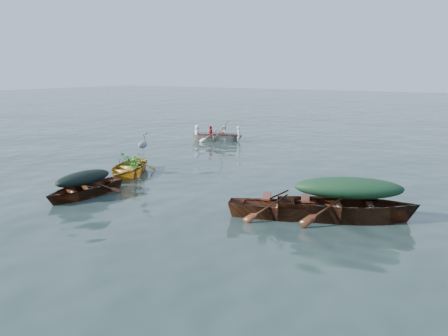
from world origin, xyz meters
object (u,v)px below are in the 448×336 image
at_px(green_tarp_boat, 347,220).
at_px(open_wooden_boat, 285,218).
at_px(dark_covered_boat, 85,196).
at_px(rowed_boat, 218,141).
at_px(yellow_dinghy, 128,175).
at_px(heron, 143,149).

relative_size(green_tarp_boat, open_wooden_boat, 1.20).
relative_size(dark_covered_boat, rowed_boat, 0.91).
bearing_deg(rowed_boat, open_wooden_boat, -166.15).
bearing_deg(rowed_boat, dark_covered_boat, 164.85).
relative_size(open_wooden_boat, rowed_boat, 1.09).
relative_size(yellow_dinghy, heron, 3.70).
xyz_separation_m(dark_covered_boat, green_tarp_boat, (7.12, 1.94, 0.00)).
height_order(green_tarp_boat, heron, heron).
xyz_separation_m(rowed_boat, heron, (1.86, -7.75, 0.93)).
bearing_deg(heron, green_tarp_boat, -31.55).
bearing_deg(yellow_dinghy, open_wooden_boat, -35.41).
distance_m(green_tarp_boat, open_wooden_boat, 1.50).
xyz_separation_m(yellow_dinghy, heron, (0.48, 0.27, 0.93)).
height_order(dark_covered_boat, rowed_boat, rowed_boat).
bearing_deg(dark_covered_boat, green_tarp_boat, 18.00).
xyz_separation_m(yellow_dinghy, open_wooden_boat, (6.50, -1.25, 0.00)).
bearing_deg(heron, dark_covered_boat, -109.18).
distance_m(yellow_dinghy, dark_covered_boat, 2.69).
distance_m(open_wooden_boat, heron, 6.28).
relative_size(yellow_dinghy, rowed_boat, 0.94).
relative_size(yellow_dinghy, dark_covered_boat, 1.03).
bearing_deg(green_tarp_boat, open_wooden_boat, 90.00).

